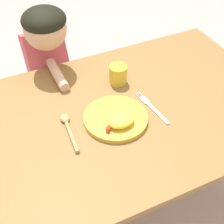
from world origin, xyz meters
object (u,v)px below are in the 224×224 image
person (50,82)px  plate (116,119)px  fork (152,108)px  spoon (68,127)px  drinking_cup (118,74)px

person → plate: bearing=102.4°
fork → spoon: spoon is taller
drinking_cup → plate: bearing=-117.6°
drinking_cup → fork: bearing=-76.4°
plate → fork: size_ratio=1.16×
plate → person: (-0.12, 0.54, -0.17)m
plate → drinking_cup: 0.25m
fork → drinking_cup: drinking_cup is taller
spoon → drinking_cup: 0.35m
fork → spoon: size_ratio=1.07×
spoon → person: 0.53m
person → fork: bearing=118.0°
fork → spoon: 0.35m
fork → person: person is taller
drinking_cup → person: size_ratio=0.08×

